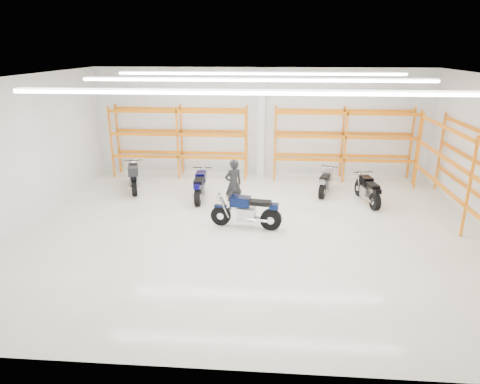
# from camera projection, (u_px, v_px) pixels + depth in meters

# --- Properties ---
(ground) EXTENTS (14.00, 14.00, 0.00)m
(ground) POSITION_uv_depth(u_px,v_px,m) (254.00, 230.00, 13.02)
(ground) COLOR beige
(ground) RESTS_ON ground
(room_shell) EXTENTS (14.02, 12.02, 4.51)m
(room_shell) POSITION_uv_depth(u_px,v_px,m) (255.00, 122.00, 11.98)
(room_shell) COLOR silver
(room_shell) RESTS_ON ground
(motorcycle_main) EXTENTS (2.21, 0.78, 1.09)m
(motorcycle_main) POSITION_uv_depth(u_px,v_px,m) (249.00, 212.00, 13.02)
(motorcycle_main) COLOR black
(motorcycle_main) RESTS_ON ground
(motorcycle_back_a) EXTENTS (1.02, 2.20, 1.15)m
(motorcycle_back_a) POSITION_uv_depth(u_px,v_px,m) (134.00, 177.00, 16.34)
(motorcycle_back_a) COLOR black
(motorcycle_back_a) RESTS_ON ground
(motorcycle_back_b) EXTENTS (0.71, 2.14, 1.05)m
(motorcycle_back_b) POSITION_uv_depth(u_px,v_px,m) (200.00, 186.00, 15.47)
(motorcycle_back_b) COLOR black
(motorcycle_back_b) RESTS_ON ground
(motorcycle_back_c) EXTENTS (0.86, 1.88, 0.95)m
(motorcycle_back_c) POSITION_uv_depth(u_px,v_px,m) (326.00, 182.00, 16.06)
(motorcycle_back_c) COLOR black
(motorcycle_back_c) RESTS_ON ground
(motorcycle_back_d) EXTENTS (0.71, 2.05, 1.02)m
(motorcycle_back_d) POSITION_uv_depth(u_px,v_px,m) (368.00, 191.00, 15.04)
(motorcycle_back_d) COLOR black
(motorcycle_back_d) RESTS_ON ground
(standing_man) EXTENTS (0.76, 0.69, 1.75)m
(standing_man) POSITION_uv_depth(u_px,v_px,m) (233.00, 185.00, 14.42)
(standing_man) COLOR black
(standing_man) RESTS_ON ground
(structural_column) EXTENTS (0.32, 0.32, 4.50)m
(structural_column) POSITION_uv_depth(u_px,v_px,m) (261.00, 124.00, 17.78)
(structural_column) COLOR white
(structural_column) RESTS_ON ground
(pallet_racking_back_left) EXTENTS (5.67, 0.87, 3.00)m
(pallet_racking_back_left) POSITION_uv_depth(u_px,v_px,m) (179.00, 135.00, 17.86)
(pallet_racking_back_left) COLOR orange
(pallet_racking_back_left) RESTS_ON ground
(pallet_racking_back_right) EXTENTS (5.67, 0.87, 3.00)m
(pallet_racking_back_right) POSITION_uv_depth(u_px,v_px,m) (344.00, 138.00, 17.36)
(pallet_racking_back_right) COLOR orange
(pallet_racking_back_right) RESTS_ON ground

